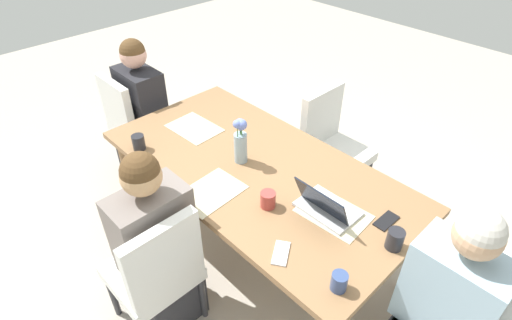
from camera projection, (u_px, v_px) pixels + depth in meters
ground_plane at (256, 246)px, 2.95m from camera, size 10.00×10.00×0.00m
dining_table at (256, 176)px, 2.55m from camera, size 2.00×1.02×0.74m
chair_far_left_near at (157, 270)px, 2.17m from camera, size 0.44×0.44×0.90m
person_far_left_near at (158, 252)px, 2.23m from camera, size 0.36×0.40×1.19m
chair_head_right_left_mid at (134, 121)px, 3.37m from camera, size 0.44×0.44×0.90m
person_head_right_left_mid at (145, 118)px, 3.36m from camera, size 0.40×0.36×1.19m
chair_head_left_left_far at (458, 315)px, 1.96m from camera, size 0.44×0.44×0.90m
person_head_left_left_far at (441, 314)px, 1.94m from camera, size 0.40×0.36×1.19m
chair_near_right_near at (331, 142)px, 3.13m from camera, size 0.44×0.44×0.90m
flower_vase at (240, 139)px, 2.45m from camera, size 0.09×0.09×0.31m
placemat_far_left_near at (211, 192)px, 2.31m from camera, size 0.28×0.38×0.00m
placemat_head_right_left_mid at (194, 128)px, 2.85m from camera, size 0.37×0.28×0.00m
placemat_head_left_left_far at (333, 214)px, 2.17m from camera, size 0.38×0.29×0.00m
laptop_head_left_left_far at (326, 206)px, 2.16m from camera, size 0.32×0.22×0.20m
coffee_mug_near_left at (139, 142)px, 2.62m from camera, size 0.08×0.08×0.10m
coffee_mug_near_right at (268, 200)px, 2.20m from camera, size 0.08×0.08×0.09m
coffee_mug_centre_left at (395, 239)px, 1.96m from camera, size 0.08×0.08×0.11m
coffee_mug_centre_right at (339, 282)px, 1.78m from camera, size 0.07×0.07×0.09m
phone_black at (386, 221)px, 2.13m from camera, size 0.07×0.15×0.01m
phone_silver at (281, 253)px, 1.96m from camera, size 0.14×0.16×0.01m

